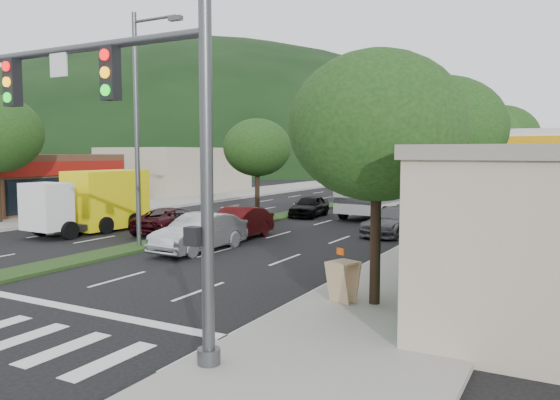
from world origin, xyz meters
The scene contains 27 objects.
sidewalk_right centered at (12.50, 25.00, 0.07)m, with size 5.00×90.00×0.15m, color gray.
sidewalk_left centered at (-13.00, 25.00, 0.07)m, with size 6.00×90.00×0.15m, color gray.
median centered at (0.00, 28.00, 0.06)m, with size 1.60×56.00×0.12m, color #1B3413.
traffic_signal centered at (9.03, -1.54, 4.65)m, with size 6.12×0.40×7.00m.
shop_left centered at (-18.46, 15.00, 2.01)m, with size 10.15×12.00×4.00m.
bldg_left_far centered at (-19.00, 34.00, 2.30)m, with size 9.00×14.00×4.60m, color #B4A88F.
hill_far centered at (-80.00, 110.00, 0.00)m, with size 176.00×132.00×82.00m, color black.
tree_r_a centered at (12.00, 4.00, 4.82)m, with size 4.60×4.60×6.63m.
tree_r_b centered at (12.00, 12.00, 5.04)m, with size 4.80×4.80×6.94m.
tree_r_c centered at (12.00, 20.00, 4.75)m, with size 4.40×4.40×6.48m.
tree_r_d centered at (12.00, 30.00, 5.18)m, with size 5.00×5.00×7.17m.
tree_r_e centered at (12.00, 40.00, 4.89)m, with size 4.60×4.60×6.71m.
tree_med_near centered at (0.00, 18.00, 4.43)m, with size 4.00×4.00×6.02m.
tree_med_far centered at (0.00, 44.00, 5.01)m, with size 4.80×4.80×6.94m.
streetlight_near centered at (0.21, 8.00, 5.58)m, with size 2.60×0.25×10.00m.
streetlight_mid centered at (0.21, 33.00, 5.58)m, with size 2.60×0.25×10.00m.
sedan_silver centered at (2.78, 8.63, 0.79)m, with size 1.67×4.78×1.58m, color #B8BBC1.
suv_maroon centered at (-1.61, 12.15, 0.66)m, with size 2.20×4.78×1.33m, color black.
car_queue_a centered at (1.50, 22.04, 0.69)m, with size 1.63×4.06×1.38m, color black.
car_queue_b centered at (8.60, 17.04, 0.70)m, with size 1.96×4.81×1.40m, color #4E4E53.
car_queue_c centered at (2.45, 12.04, 0.76)m, with size 1.61×4.62×1.52m, color #470B0D.
car_queue_d centered at (7.57, 27.04, 0.68)m, with size 2.27×4.93×1.37m, color black.
car_queue_e centered at (2.76, 32.04, 0.61)m, with size 1.44×3.59×1.22m, color #55565A.
car_queue_f centered at (5.49, 37.14, 0.72)m, with size 2.02×4.98×1.45m, color black.
box_truck centered at (-5.48, 10.62, 1.50)m, with size 2.82×6.57×3.18m.
motorhome centered at (5.65, 25.19, 1.98)m, with size 3.91×9.91×3.71m.
a_frame_sign centered at (11.22, 3.69, 0.82)m, with size 0.88×0.94×1.51m.
Camera 1 is at (16.57, -9.66, 4.15)m, focal length 35.00 mm.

